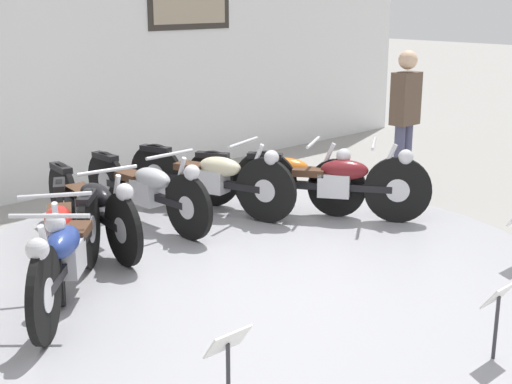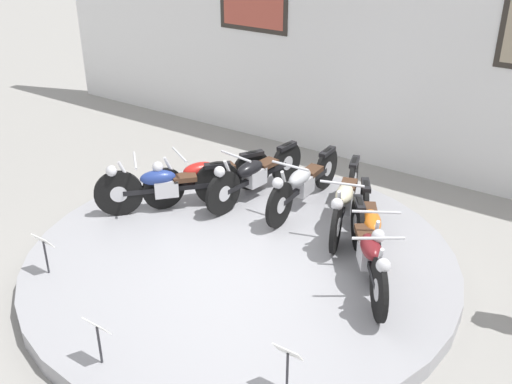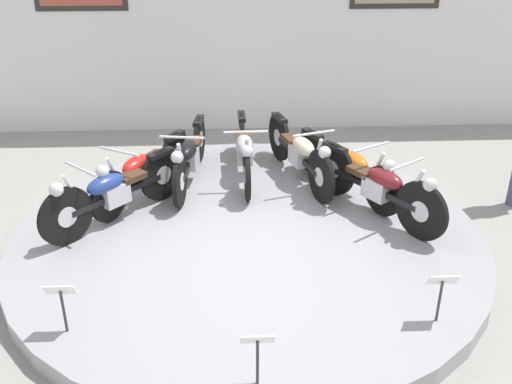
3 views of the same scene
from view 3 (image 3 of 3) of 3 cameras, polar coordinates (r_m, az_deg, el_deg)
The scene contains 12 objects.
ground_plane at distance 6.78m, azimuth -0.74°, elevation -5.42°, with size 60.00×60.00×0.00m, color gray.
display_platform at distance 6.72m, azimuth -0.75°, elevation -4.67°, with size 5.22×5.22×0.21m, color #99999E.
motorcycle_blue at distance 6.91m, azimuth -13.38°, elevation 0.16°, with size 1.40×1.51×0.80m.
motorcycle_red at distance 7.38m, azimuth -10.78°, elevation 2.06°, with size 1.01×1.73×0.78m.
motorcycle_black at distance 7.69m, azimuth -6.36°, elevation 3.51°, with size 0.54×1.97×0.79m.
motorcycle_silver at distance 7.81m, azimuth -1.11°, elevation 4.05°, with size 0.54×1.98×0.79m.
motorcycle_cream at distance 7.72m, azimuth 4.21°, elevation 3.82°, with size 0.71×1.94×0.81m.
motorcycle_orange at distance 7.44m, azimuth 8.71°, elevation 2.43°, with size 1.02×1.72×0.78m.
motorcycle_maroon at distance 6.97m, azimuth 11.50°, elevation 0.68°, with size 1.20×1.69×0.81m.
info_placard_front_left at distance 5.35m, azimuth -18.07°, elevation -9.45°, with size 0.26×0.11×0.51m.
info_placard_front_centre at distance 4.62m, azimuth 0.14°, elevation -14.50°, with size 0.26×0.11×0.51m.
info_placard_front_right at distance 5.45m, azimuth 17.28°, elevation -8.59°, with size 0.26×0.11×0.51m.
Camera 3 is at (-0.16, -5.71, 3.64)m, focal length 42.00 mm.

